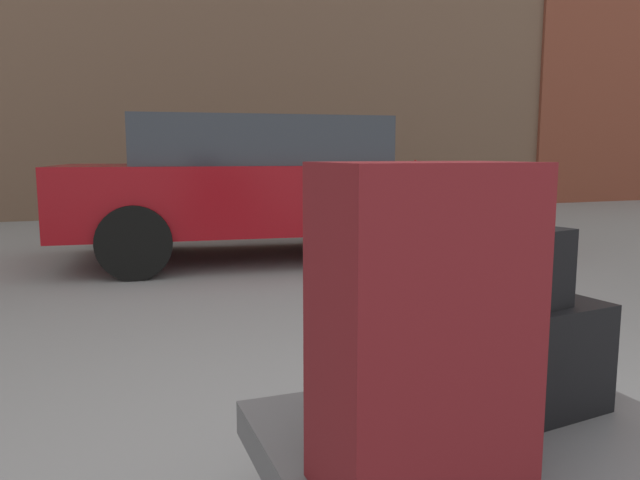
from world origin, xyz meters
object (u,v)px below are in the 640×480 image
(luggage_cart, at_px, (476,455))
(parked_car, at_px, (274,184))
(bicycle_leaning, at_px, (391,192))
(bollard_kerb_near, at_px, (367,203))
(duffel_bag_black_topmost_pile, at_px, (493,268))
(duffel_bag_black_center, at_px, (489,362))
(bollard_kerb_mid, at_px, (446,201))
(suitcase_maroon_front_right, at_px, (421,331))

(luggage_cart, distance_m, parked_car, 4.84)
(luggage_cart, bearing_deg, bicycle_leaning, 64.38)
(luggage_cart, xyz_separation_m, bollard_kerb_near, (2.75, 6.63, 0.10))
(luggage_cart, xyz_separation_m, duffel_bag_black_topmost_pile, (0.08, 0.07, 0.49))
(duffel_bag_black_center, distance_m, bollard_kerb_mid, 7.67)
(suitcase_maroon_front_right, distance_m, parked_car, 5.06)
(suitcase_maroon_front_right, bearing_deg, parked_car, 76.01)
(suitcase_maroon_front_right, relative_size, bollard_kerb_near, 0.97)
(suitcase_maroon_front_right, height_order, parked_car, parked_car)
(duffel_bag_black_center, height_order, bollard_kerb_mid, bollard_kerb_mid)
(duffel_bag_black_center, distance_m, duffel_bag_black_topmost_pile, 0.26)
(parked_car, relative_size, bollard_kerb_mid, 6.09)
(duffel_bag_black_center, bearing_deg, duffel_bag_black_topmost_pile, -168.60)
(bollard_kerb_mid, bearing_deg, duffel_bag_black_center, -121.21)
(luggage_cart, relative_size, suitcase_maroon_front_right, 1.58)
(duffel_bag_black_center, bearing_deg, bicycle_leaning, 57.60)
(suitcase_maroon_front_right, bearing_deg, bollard_kerb_mid, 56.15)
(duffel_bag_black_center, bearing_deg, bollard_kerb_near, 60.85)
(bicycle_leaning, height_order, bollard_kerb_near, bicycle_leaning)
(duffel_bag_black_center, height_order, suitcase_maroon_front_right, suitcase_maroon_front_right)
(duffel_bag_black_topmost_pile, bearing_deg, luggage_cart, -153.18)
(bicycle_leaning, distance_m, bollard_kerb_near, 2.40)
(duffel_bag_black_center, relative_size, bollard_kerb_mid, 0.91)
(duffel_bag_black_topmost_pile, xyz_separation_m, bicycle_leaning, (4.04, 8.53, -0.39))
(duffel_bag_black_topmost_pile, xyz_separation_m, bollard_kerb_near, (2.67, 6.56, -0.39))
(suitcase_maroon_front_right, xyz_separation_m, parked_car, (1.11, 4.94, 0.06))
(duffel_bag_black_topmost_pile, bearing_deg, duffel_bag_black_center, 4.51)
(luggage_cart, height_order, duffel_bag_black_center, duffel_bag_black_center)
(bollard_kerb_near, xyz_separation_m, bollard_kerb_mid, (1.31, 0.00, 0.00))
(duffel_bag_black_center, xyz_separation_m, bollard_kerb_near, (2.67, 6.56, -0.13))
(suitcase_maroon_front_right, bearing_deg, duffel_bag_black_center, 33.89)
(duffel_bag_black_topmost_pile, height_order, bollard_kerb_mid, duffel_bag_black_topmost_pile)
(duffel_bag_black_center, xyz_separation_m, bollard_kerb_mid, (3.97, 6.56, -0.13))
(luggage_cart, xyz_separation_m, bollard_kerb_mid, (4.05, 6.63, 0.10))
(duffel_bag_black_topmost_pile, height_order, parked_car, parked_car)
(bollard_kerb_near, bearing_deg, suitcase_maroon_front_right, -113.98)
(luggage_cart, bearing_deg, parked_car, 80.23)
(suitcase_maroon_front_right, height_order, duffel_bag_black_topmost_pile, suitcase_maroon_front_right)
(duffel_bag_black_topmost_pile, bearing_deg, bollard_kerb_mid, 44.87)
(bicycle_leaning, relative_size, bollard_kerb_near, 2.32)
(duffel_bag_black_center, relative_size, bicycle_leaning, 0.39)
(duffel_bag_black_topmost_pile, height_order, bollard_kerb_near, duffel_bag_black_topmost_pile)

